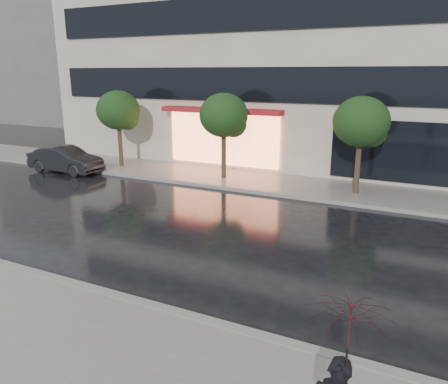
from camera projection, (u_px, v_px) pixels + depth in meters
The scene contains 11 objects.
ground at pixel (149, 282), 10.45m from camera, with size 120.00×120.00×0.00m, color black.
sidewalk_near at pixel (39, 357), 7.63m from camera, with size 60.00×4.50×0.12m, color slate.
sidewalk_far at pixel (287, 185), 19.28m from camera, with size 60.00×3.50×0.12m, color slate.
curb_near at pixel (122, 298), 9.57m from camera, with size 60.00×0.25×0.14m, color gray.
curb_far at pixel (273, 194), 17.76m from camera, with size 60.00×0.25×0.14m, color gray.
bg_building_left at pixel (71, 60), 43.34m from camera, with size 14.00×10.00×12.00m, color #59544F.
tree_far_west at pixel (120, 112), 22.17m from camera, with size 2.20×2.20×3.99m.
tree_mid_west at pixel (225, 117), 19.59m from camera, with size 2.20×2.20×3.99m.
tree_mid_east at pixel (363, 124), 17.01m from camera, with size 2.20×2.20×3.99m.
parked_car at pixel (65, 160), 21.76m from camera, with size 1.39×3.97×1.31m, color black.
pedestrian_with_umbrella at pixel (344, 365), 4.84m from camera, with size 1.19×1.20×2.40m.
Camera 1 is at (5.84, -7.70, 4.86)m, focal length 35.00 mm.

